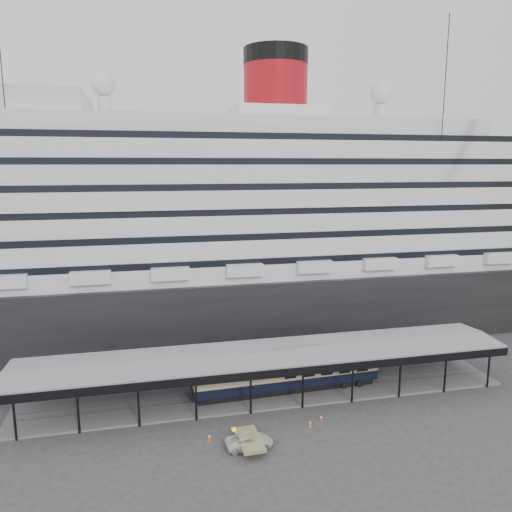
% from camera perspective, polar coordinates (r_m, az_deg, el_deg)
% --- Properties ---
extents(ground, '(200.00, 200.00, 0.00)m').
position_cam_1_polar(ground, '(55.53, 2.66, -17.67)').
color(ground, '#323234').
rests_on(ground, ground).
extents(cruise_ship, '(130.00, 30.00, 43.90)m').
position_cam_1_polar(cruise_ship, '(80.63, -3.34, 4.87)').
color(cruise_ship, black).
rests_on(cruise_ship, ground).
extents(platform_canopy, '(56.00, 9.18, 5.30)m').
position_cam_1_polar(platform_canopy, '(58.84, 1.34, -13.42)').
color(platform_canopy, slate).
rests_on(platform_canopy, ground).
extents(port_truck, '(4.56, 2.24, 1.24)m').
position_cam_1_polar(port_truck, '(49.80, -0.78, -20.41)').
color(port_truck, silver).
rests_on(port_truck, ground).
extents(pullman_carriage, '(22.09, 3.77, 21.59)m').
position_cam_1_polar(pullman_carriage, '(59.30, 3.55, -12.96)').
color(pullman_carriage, black).
rests_on(pullman_carriage, ground).
extents(traffic_cone_left, '(0.47, 0.47, 0.74)m').
position_cam_1_polar(traffic_cone_left, '(51.06, -5.35, -19.95)').
color(traffic_cone_left, '#FA470D').
rests_on(traffic_cone_left, ground).
extents(traffic_cone_mid, '(0.39, 0.39, 0.67)m').
position_cam_1_polar(traffic_cone_mid, '(54.61, 7.44, -17.88)').
color(traffic_cone_mid, red).
rests_on(traffic_cone_mid, ground).
extents(traffic_cone_right, '(0.42, 0.42, 0.68)m').
position_cam_1_polar(traffic_cone_right, '(53.50, 6.21, -18.48)').
color(traffic_cone_right, orange).
rests_on(traffic_cone_right, ground).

